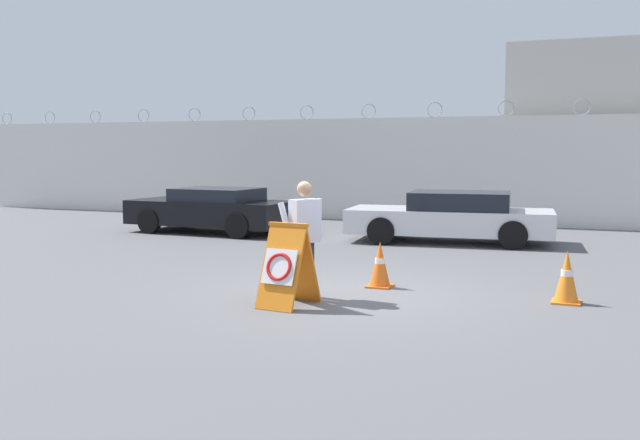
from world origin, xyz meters
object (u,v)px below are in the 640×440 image
Objects in this scene: security_guard at (304,233)px; traffic_cone_near at (380,265)px; barricade_sign at (287,265)px; traffic_cone_mid at (567,277)px; parked_car_front_coupe at (212,210)px; parked_car_rear_sedan at (452,217)px.

security_guard is 2.36× the size of traffic_cone_near.
barricade_sign reaches higher than traffic_cone_mid.
parked_car_front_coupe is at bearing 133.61° from barricade_sign.
traffic_cone_mid is at bearing -3.47° from traffic_cone_near.
security_guard is 1.58m from traffic_cone_near.
parked_car_front_coupe is (-5.50, 6.84, -0.35)m from security_guard.
security_guard is (0.02, 0.61, 0.38)m from barricade_sign.
traffic_cone_near is at bearing 141.47° from parked_car_front_coupe.
traffic_cone_near is 0.97× the size of traffic_cone_mid.
security_guard is 0.39× the size of parked_car_front_coupe.
security_guard reaches higher than parked_car_rear_sedan.
security_guard is 3.85m from traffic_cone_mid.
barricade_sign is 0.27× the size of parked_car_front_coupe.
barricade_sign is 1.56× the size of traffic_cone_mid.
traffic_cone_mid is at bearing 136.20° from security_guard.
traffic_cone_mid is at bearing 109.25° from parked_car_rear_sedan.
security_guard is at bearing 95.73° from barricade_sign.
parked_car_front_coupe is at bearing -110.69° from security_guard.
barricade_sign is 7.80m from parked_car_rear_sedan.
traffic_cone_mid is at bearing 150.84° from parked_car_front_coupe.
parked_car_rear_sedan is at bearing 91.02° from barricade_sign.
traffic_cone_mid reaches higher than traffic_cone_near.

